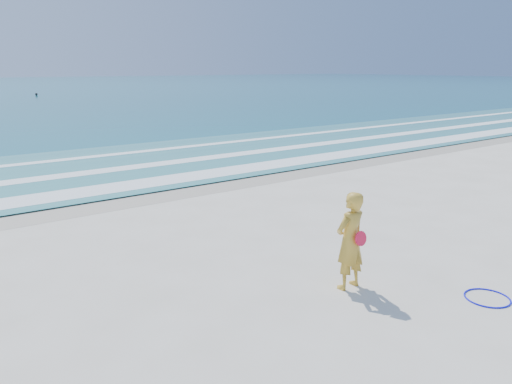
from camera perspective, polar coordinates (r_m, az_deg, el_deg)
ground at (r=9.09m, az=11.79°, el=-11.80°), size 400.00×400.00×0.00m
wet_sand at (r=16.10m, az=-12.76°, el=-0.33°), size 400.00×2.40×0.00m
shallow at (r=20.67m, az=-18.48°, el=2.58°), size 400.00×10.00×0.01m
foam_near at (r=17.26m, az=-14.55°, el=0.71°), size 400.00×1.40×0.01m
foam_mid at (r=19.92m, az=-17.74°, el=2.25°), size 400.00×0.90×0.01m
foam_far at (r=23.02m, az=-20.47°, el=3.56°), size 400.00×0.60×0.01m
hoop at (r=9.76m, az=24.92°, el=-10.92°), size 0.91×0.91×0.03m
buoy at (r=76.61m, az=-23.81°, el=10.19°), size 0.35×0.35×0.35m
woman at (r=9.12m, az=10.69°, el=-5.50°), size 0.68×0.47×1.80m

